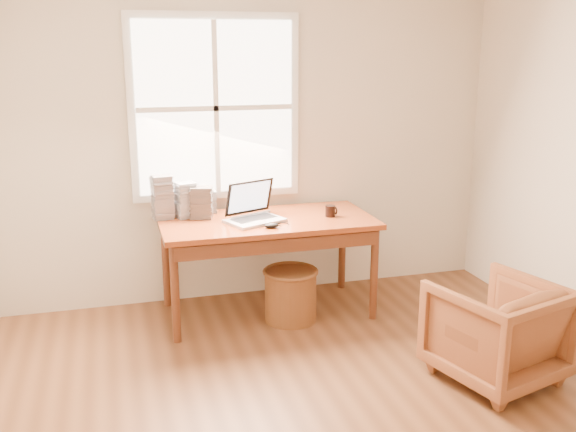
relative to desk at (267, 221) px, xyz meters
name	(u,v)px	position (x,y,z in m)	size (l,w,h in m)	color
room_shell	(342,191)	(-0.02, -1.64, 0.59)	(4.04, 4.54, 2.64)	brown
desk	(267,221)	(0.00, 0.00, 0.00)	(1.60, 0.80, 0.04)	brown
armchair	(496,331)	(1.10, -1.39, -0.41)	(0.67, 0.69, 0.63)	brown
wicker_stool	(291,296)	(0.13, -0.20, -0.54)	(0.39, 0.39, 0.39)	brown
laptop	(255,204)	(-0.11, -0.06, 0.16)	(0.36, 0.38, 0.27)	silver
mouse	(272,226)	(-0.03, -0.25, 0.04)	(0.11, 0.06, 0.04)	black
coffee_mug	(330,211)	(0.48, -0.06, 0.06)	(0.08, 0.08, 0.09)	black
cd_stack_a	(186,200)	(-0.58, 0.21, 0.16)	(0.14, 0.12, 0.27)	silver
cd_stack_b	(202,202)	(-0.47, 0.17, 0.14)	(0.16, 0.14, 0.24)	#232428
cd_stack_c	(162,198)	(-0.75, 0.22, 0.18)	(0.14, 0.13, 0.33)	#A0A2AD
cd_stack_d	(207,202)	(-0.40, 0.32, 0.11)	(0.13, 0.12, 0.17)	silver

